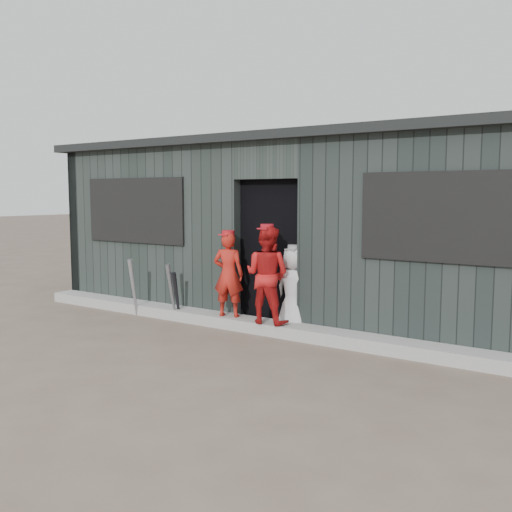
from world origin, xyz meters
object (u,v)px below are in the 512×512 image
Objects in this scene: player_red_right at (267,275)px; player_grey_back at (294,289)px; bat_left at (133,288)px; bat_mid at (172,292)px; bat_right at (177,296)px; dugout at (318,228)px; player_red_left at (228,275)px.

player_grey_back is (0.20, 0.35, -0.22)m from player_red_right.
bat_left is 2.49m from player_grey_back.
bat_mid is (0.66, 0.11, -0.02)m from bat_left.
player_red_right reaches higher than bat_right.
player_red_left is at bearing -104.59° from dugout.
player_red_right is (2.23, 0.19, 0.34)m from bat_left.
bat_mid is at bearing -0.93° from player_red_right.
dugout reaches higher than player_red_left.
bat_left is at bearing -167.96° from bat_right.
bat_right is 1.77m from player_grey_back.
bat_left is 2.26m from player_red_right.
player_grey_back reaches higher than bat_mid.
player_red_left is at bearing -7.64° from player_red_right.
dugout is (0.45, 1.71, 0.56)m from player_red_left.
bat_mid is at bearing 18.93° from player_grey_back.
dugout reaches higher than bat_right.
player_red_right is 0.45m from player_grey_back.
bat_left is at bearing 1.03° from player_red_right.
bat_right is (0.71, 0.15, -0.08)m from bat_left.
player_red_left is 1.86m from dugout.
dugout is at bearing -68.65° from player_grey_back.
dugout is at bearing 53.74° from bat_right.
bat_left is 0.10× the size of dugout.
bat_right is (0.05, 0.04, -0.06)m from bat_mid.
player_red_right is 0.15× the size of dugout.
player_red_right reaches higher than bat_mid.
bat_right is 0.63× the size of player_red_left.
player_red_right reaches higher than player_grey_back.
player_grey_back is at bearing 13.49° from bat_mid.
bat_mid is 1.14× the size of bat_right.
player_grey_back is (2.43, 0.53, 0.13)m from bat_left.
player_red_right is (1.52, 0.04, 0.42)m from bat_right.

